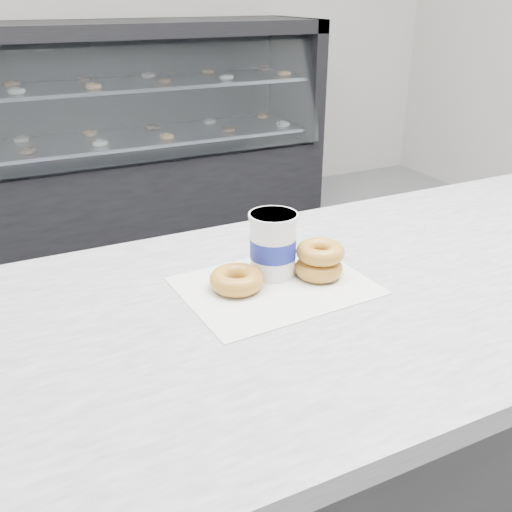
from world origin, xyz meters
The scene contains 7 objects.
ground centered at (0.00, 0.00, 0.00)m, with size 5.00×5.00×0.00m, color gray.
counter centered at (0.00, -0.60, 0.45)m, with size 3.06×0.76×0.90m.
display_case centered at (0.00, 2.12, 0.49)m, with size 2.40×0.74×1.25m.
wax_paper centered at (-0.38, -0.54, 0.90)m, with size 0.34×0.26×0.00m, color silver.
donut_single centered at (-0.45, -0.52, 0.92)m, with size 0.10×0.10×0.04m, color gold.
donut_stack centered at (-0.29, -0.54, 0.93)m, with size 0.10×0.10×0.06m.
coffee_cup centered at (-0.36, -0.50, 0.96)m, with size 0.10×0.10×0.13m.
Camera 1 is at (-0.83, -1.37, 1.40)m, focal length 40.00 mm.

